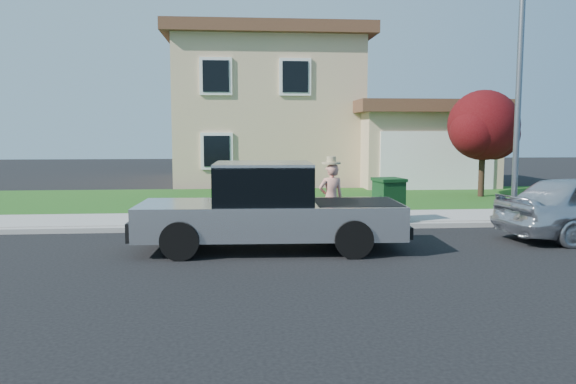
% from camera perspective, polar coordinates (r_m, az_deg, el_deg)
% --- Properties ---
extents(ground, '(80.00, 80.00, 0.00)m').
position_cam_1_polar(ground, '(10.90, 1.88, -6.46)').
color(ground, black).
rests_on(ground, ground).
extents(curb, '(40.00, 0.20, 0.12)m').
position_cam_1_polar(curb, '(13.84, 4.58, -3.52)').
color(curb, gray).
rests_on(curb, ground).
extents(sidewalk, '(40.00, 2.00, 0.15)m').
position_cam_1_polar(sidewalk, '(14.91, 3.89, -2.76)').
color(sidewalk, gray).
rests_on(sidewalk, ground).
extents(lawn, '(40.00, 7.00, 0.10)m').
position_cam_1_polar(lawn, '(19.33, 1.86, -0.79)').
color(lawn, '#174814').
rests_on(lawn, ground).
extents(house, '(14.00, 11.30, 6.85)m').
position_cam_1_polar(house, '(27.08, 0.57, 7.80)').
color(house, tan).
rests_on(house, ground).
extents(pickup_truck, '(5.44, 2.17, 1.77)m').
position_cam_1_polar(pickup_truck, '(11.28, -1.95, -1.78)').
color(pickup_truck, black).
rests_on(pickup_truck, ground).
extents(woman, '(0.66, 0.49, 1.81)m').
position_cam_1_polar(woman, '(13.12, 4.39, -0.53)').
color(woman, '#E99580').
rests_on(woman, ground).
extents(ornamental_tree, '(2.72, 2.46, 3.74)m').
position_cam_1_polar(ornamental_tree, '(20.94, 19.30, 6.09)').
color(ornamental_tree, black).
rests_on(ornamental_tree, lawn).
extents(trash_bin, '(0.79, 0.87, 1.08)m').
position_cam_1_polar(trash_bin, '(14.25, 10.18, -0.74)').
color(trash_bin, '#0E3313').
rests_on(trash_bin, sidewalk).
extents(street_lamp, '(0.30, 0.75, 5.77)m').
position_cam_1_polar(street_lamp, '(14.07, 22.52, 9.38)').
color(street_lamp, slate).
rests_on(street_lamp, ground).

